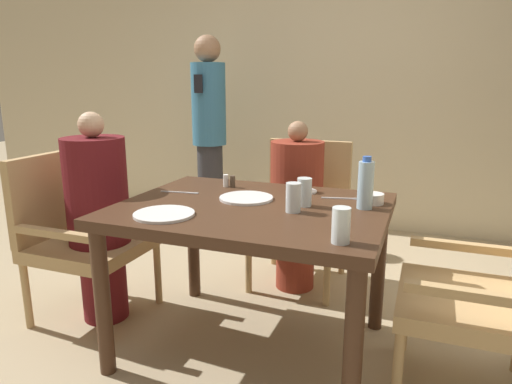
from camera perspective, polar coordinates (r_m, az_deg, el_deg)
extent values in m
plane|color=tan|center=(2.37, -0.43, -18.83)|extent=(16.00, 16.00, 0.00)
cube|color=beige|center=(4.10, 10.96, 15.15)|extent=(8.00, 0.06, 2.80)
cube|color=#422819|center=(2.08, -0.46, -2.29)|extent=(1.20, 0.94, 0.05)
cylinder|color=#422819|center=(2.15, -18.61, -12.99)|extent=(0.07, 0.07, 0.68)
cylinder|color=#422819|center=(1.74, 12.02, -19.19)|extent=(0.07, 0.07, 0.68)
cylinder|color=#422819|center=(2.77, -7.85, -6.25)|extent=(0.07, 0.07, 0.68)
cylinder|color=#422819|center=(2.47, 15.06, -9.13)|extent=(0.07, 0.07, 0.68)
cube|color=tan|center=(2.65, -19.77, -6.42)|extent=(0.55, 0.55, 0.07)
cube|color=tan|center=(2.74, -24.27, -0.35)|extent=(0.05, 0.55, 0.46)
cube|color=tan|center=(2.79, -16.68, -1.84)|extent=(0.49, 0.04, 0.04)
cube|color=tan|center=(2.42, -23.93, -4.76)|extent=(0.49, 0.04, 0.04)
cylinder|color=tan|center=(2.77, -12.18, -9.90)|extent=(0.04, 0.04, 0.37)
cylinder|color=tan|center=(2.41, -18.62, -13.98)|extent=(0.04, 0.04, 0.37)
cylinder|color=tan|center=(3.04, -20.01, -8.21)|extent=(0.04, 0.04, 0.37)
cylinder|color=tan|center=(2.73, -26.75, -11.46)|extent=(0.04, 0.04, 0.37)
cylinder|color=#5B1419|center=(2.68, -18.46, -10.33)|extent=(0.24, 0.24, 0.44)
cylinder|color=#5B1419|center=(2.52, -19.30, 0.12)|extent=(0.32, 0.32, 0.56)
sphere|color=tan|center=(2.47, -19.93, 7.93)|extent=(0.13, 0.13, 0.13)
cube|color=tan|center=(2.90, 5.32, -3.89)|extent=(0.55, 0.55, 0.07)
cube|color=tan|center=(3.07, 6.71, 2.18)|extent=(0.55, 0.05, 0.46)
cube|color=tan|center=(2.81, 10.39, -1.38)|extent=(0.04, 0.49, 0.04)
cube|color=tan|center=(2.93, 0.61, -0.49)|extent=(0.04, 0.49, 0.04)
cylinder|color=tan|center=(2.70, 8.87, -10.31)|extent=(0.04, 0.04, 0.37)
cylinder|color=tan|center=(2.83, -0.94, -9.00)|extent=(0.04, 0.04, 0.37)
cylinder|color=tan|center=(3.15, 10.75, -6.87)|extent=(0.04, 0.04, 0.37)
cylinder|color=tan|center=(3.26, 2.25, -5.91)|extent=(0.04, 0.04, 0.37)
cylinder|color=maroon|center=(2.91, 4.92, -7.69)|extent=(0.24, 0.24, 0.44)
cylinder|color=maroon|center=(2.77, 5.12, 1.29)|extent=(0.32, 0.32, 0.49)
sphere|color=#997051|center=(2.73, 5.25, 7.58)|extent=(0.12, 0.12, 0.12)
cube|color=tan|center=(2.07, 25.07, -12.61)|extent=(0.55, 0.55, 0.07)
cube|color=tan|center=(1.78, 26.11, -11.60)|extent=(0.49, 0.04, 0.04)
cube|color=tan|center=(2.25, 25.05, -6.27)|extent=(0.49, 0.04, 0.04)
cylinder|color=tan|center=(1.96, 17.25, -20.93)|extent=(0.04, 0.04, 0.37)
cylinder|color=tan|center=(2.38, 18.09, -14.40)|extent=(0.04, 0.04, 0.37)
cylinder|color=#2D2D33|center=(3.89, -5.69, 0.32)|extent=(0.21, 0.21, 0.77)
cylinder|color=teal|center=(3.79, -5.94, 10.84)|extent=(0.28, 0.28, 0.65)
sphere|color=#997051|center=(3.79, -6.11, 17.39)|extent=(0.21, 0.21, 0.21)
cube|color=black|center=(3.63, -7.23, 13.27)|extent=(0.07, 0.01, 0.14)
cylinder|color=white|center=(2.18, -1.23, -0.75)|extent=(0.26, 0.26, 0.01)
cylinder|color=white|center=(1.95, -11.42, -2.72)|extent=(0.26, 0.26, 0.01)
cylinder|color=white|center=(2.33, 6.04, 0.11)|extent=(0.13, 0.13, 0.01)
cylinder|color=white|center=(2.33, 6.06, 0.97)|extent=(0.07, 0.07, 0.06)
cylinder|color=white|center=(2.16, 14.38, -0.79)|extent=(0.10, 0.10, 0.05)
cylinder|color=#A3C6DB|center=(2.05, 13.53, 0.82)|extent=(0.07, 0.07, 0.21)
cylinder|color=#3359B2|center=(2.03, 13.72, 4.03)|extent=(0.04, 0.04, 0.02)
cylinder|color=silver|center=(2.06, 6.08, -0.02)|extent=(0.06, 0.06, 0.13)
cylinder|color=silver|center=(1.60, 10.58, -4.12)|extent=(0.06, 0.06, 0.13)
cylinder|color=silver|center=(1.96, 4.68, -0.70)|extent=(0.06, 0.06, 0.13)
cylinder|color=white|center=(2.43, -3.80, 1.42)|extent=(0.03, 0.03, 0.07)
cylinder|color=#4C3D2D|center=(2.42, -2.95, 1.31)|extent=(0.03, 0.03, 0.06)
cube|color=silver|center=(2.22, 10.37, -0.77)|extent=(0.17, 0.05, 0.00)
cube|color=silver|center=(2.23, 12.57, -0.84)|extent=(0.04, 0.03, 0.00)
cube|color=silver|center=(2.34, -9.90, -0.01)|extent=(0.17, 0.03, 0.00)
cube|color=silver|center=(2.31, -7.94, -0.12)|extent=(0.06, 0.02, 0.00)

